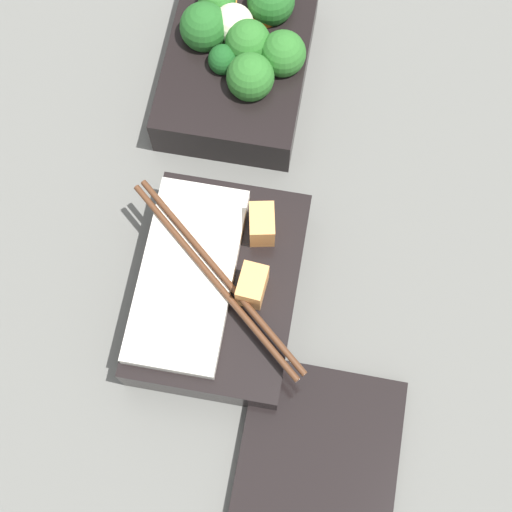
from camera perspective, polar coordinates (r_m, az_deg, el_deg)
The scene contains 4 objects.
ground_plane at distance 0.65m, azimuth -3.18°, elevation 6.11°, with size 3.00×3.00×0.00m, color slate.
bento_tray_vegetable at distance 0.67m, azimuth -1.22°, elevation 15.69°, with size 0.18×0.13×0.08m.
bento_tray_rice at distance 0.59m, azimuth -3.20°, elevation -2.47°, with size 0.18×0.16×0.07m.
bento_lid at distance 0.58m, azimuth 4.75°, elevation -17.32°, with size 0.17×0.12×0.01m, color black.
Camera 1 is at (0.27, 0.08, 0.59)m, focal length 50.00 mm.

